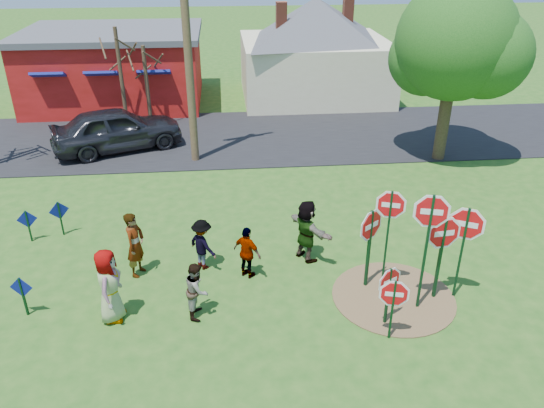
{
  "coord_description": "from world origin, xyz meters",
  "views": [
    {
      "loc": [
        0.27,
        -11.88,
        8.56
      ],
      "look_at": [
        1.57,
        1.79,
        1.46
      ],
      "focal_mm": 35.0,
      "sensor_mm": 36.0,
      "label": 1
    }
  ],
  "objects": [
    {
      "name": "leafy_tree",
      "position": [
        9.31,
        8.1,
        4.6
      ],
      "size": [
        5.03,
        4.59,
        7.14
      ],
      "color": "#382819",
      "rests_on": "ground"
    },
    {
      "name": "stop_sign_f",
      "position": [
        6.09,
        -1.09,
        1.97
      ],
      "size": [
        1.06,
        0.57,
        2.76
      ],
      "rotation": [
        0.0,
        0.0,
        -0.49
      ],
      "color": "black",
      "rests_on": "ground"
    },
    {
      "name": "suv",
      "position": [
        -4.32,
        10.39,
        0.97
      ],
      "size": [
        5.88,
        4.04,
        1.86
      ],
      "primitive_type": "imported",
      "rotation": [
        0.0,
        0.0,
        1.95
      ],
      "color": "#2C2C31",
      "rests_on": "road"
    },
    {
      "name": "person_a",
      "position": [
        -2.65,
        -1.16,
        0.97
      ],
      "size": [
        0.7,
        1.0,
        1.95
      ],
      "primitive_type": "imported",
      "rotation": [
        0.0,
        0.0,
        1.49
      ],
      "color": "#405591",
      "rests_on": "ground"
    },
    {
      "name": "bare_tree_extra",
      "position": [
        -4.42,
        13.39,
        3.07
      ],
      "size": [
        1.8,
        1.8,
        4.74
      ],
      "color": "#382819",
      "rests_on": "ground"
    },
    {
      "name": "blue_diamond_c",
      "position": [
        -5.81,
        2.83,
        0.65
      ],
      "size": [
        0.58,
        0.13,
        1.06
      ],
      "rotation": [
        0.0,
        0.0,
        0.19
      ],
      "color": "black",
      "rests_on": "ground"
    },
    {
      "name": "ground",
      "position": [
        0.0,
        0.0,
        0.0
      ],
      "size": [
        120.0,
        120.0,
        0.0
      ],
      "primitive_type": "plane",
      "color": "#225117",
      "rests_on": "ground"
    },
    {
      "name": "person_c",
      "position": [
        -0.56,
        -1.2,
        0.74
      ],
      "size": [
        0.63,
        0.77,
        1.49
      ],
      "primitive_type": "imported",
      "rotation": [
        0.0,
        0.0,
        1.47
      ],
      "color": "brown",
      "rests_on": "ground"
    },
    {
      "name": "person_b",
      "position": [
        -2.28,
        0.74,
        0.95
      ],
      "size": [
        0.67,
        0.81,
        1.9
      ],
      "primitive_type": "imported",
      "rotation": [
        0.0,
        0.0,
        1.21
      ],
      "color": "#257057",
      "rests_on": "ground"
    },
    {
      "name": "red_building",
      "position": [
        -5.5,
        17.99,
        1.97
      ],
      "size": [
        9.4,
        7.69,
        3.9
      ],
      "color": "maroon",
      "rests_on": "ground"
    },
    {
      "name": "stop_sign_d",
      "position": [
        5.54,
        -1.1,
        1.78
      ],
      "size": [
        1.19,
        0.15,
        2.54
      ],
      "rotation": [
        0.0,
        0.0,
        0.11
      ],
      "color": "black",
      "rests_on": "ground"
    },
    {
      "name": "stop_sign_a",
      "position": [
        3.93,
        -2.5,
        1.16
      ],
      "size": [
        0.92,
        0.24,
        1.74
      ],
      "rotation": [
        0.0,
        0.0,
        -0.24
      ],
      "color": "black",
      "rests_on": "ground"
    },
    {
      "name": "stop_sign_b",
      "position": [
        4.28,
        -0.63,
        2.24
      ],
      "size": [
        0.98,
        0.33,
        3.06
      ],
      "rotation": [
        0.0,
        0.0,
        -0.31
      ],
      "color": "black",
      "rests_on": "ground"
    },
    {
      "name": "person_e",
      "position": [
        0.75,
        0.31,
        0.77
      ],
      "size": [
        0.92,
        0.87,
        1.53
      ],
      "primitive_type": "imported",
      "rotation": [
        0.0,
        0.0,
        2.42
      ],
      "color": "#552E62",
      "rests_on": "ground"
    },
    {
      "name": "road",
      "position": [
        0.0,
        11.5,
        0.02
      ],
      "size": [
        120.0,
        7.5,
        0.04
      ],
      "primitive_type": "cube",
      "color": "black",
      "rests_on": "ground"
    },
    {
      "name": "utility_pole",
      "position": [
        -0.97,
        8.89,
        5.37
      ],
      "size": [
        2.39,
        0.97,
        10.21
      ],
      "rotation": [
        0.0,
        0.0,
        0.34
      ],
      "color": "#4C3823",
      "rests_on": "ground"
    },
    {
      "name": "stop_sign_c",
      "position": [
        4.98,
        -1.45,
        2.37
      ],
      "size": [
        1.13,
        0.33,
        3.35
      ],
      "rotation": [
        0.0,
        0.0,
        -0.27
      ],
      "color": "black",
      "rests_on": "ground"
    },
    {
      "name": "person_f",
      "position": [
        2.49,
        1.06,
        0.93
      ],
      "size": [
        1.35,
        1.77,
        1.87
      ],
      "primitive_type": "imported",
      "rotation": [
        0.0,
        0.0,
        2.1
      ],
      "color": "#1A502E",
      "rests_on": "ground"
    },
    {
      "name": "stop_sign_g",
      "position": [
        3.89,
        -0.44,
        1.68
      ],
      "size": [
        0.93,
        0.71,
        2.45
      ],
      "rotation": [
        0.0,
        0.0,
        0.64
      ],
      "color": "black",
      "rests_on": "ground"
    },
    {
      "name": "stop_sign_e",
      "position": [
        3.98,
        -1.99,
        1.15
      ],
      "size": [
        0.83,
        0.45,
        1.72
      ],
      "rotation": [
        0.0,
        0.0,
        0.48
      ],
      "color": "black",
      "rests_on": "ground"
    },
    {
      "name": "dirt_patch",
      "position": [
        4.5,
        -1.0,
        0.01
      ],
      "size": [
        3.2,
        3.2,
        0.03
      ],
      "primitive_type": "cylinder",
      "color": "brown",
      "rests_on": "ground"
    },
    {
      "name": "cream_house",
      "position": [
        5.5,
        18.0,
        2.92
      ],
      "size": [
        9.4,
        9.4,
        6.5
      ],
      "color": "beige",
      "rests_on": "ground"
    },
    {
      "name": "person_d",
      "position": [
        -0.48,
        0.88,
        0.76
      ],
      "size": [
        1.07,
        1.1,
        1.51
      ],
      "primitive_type": "imported",
      "rotation": [
        0.0,
        0.0,
        2.32
      ],
      "color": "#333338",
      "rests_on": "ground"
    },
    {
      "name": "bare_tree_east",
      "position": [
        -3.32,
        13.7,
        2.48
      ],
      "size": [
        1.8,
        1.8,
        3.84
      ],
      "color": "#382819",
      "rests_on": "ground"
    },
    {
      "name": "blue_diamond_b",
      "position": [
        -4.82,
        -0.82,
        0.69
      ],
      "size": [
        0.57,
        0.12,
        1.12
      ],
      "rotation": [
        0.0,
        0.0,
        -0.17
      ],
      "color": "black",
      "rests_on": "ground"
    },
    {
      "name": "blue_diamond_d",
      "position": [
        -4.93,
        3.13,
        0.72
      ],
      "size": [
        0.55,
        0.29,
        1.17
      ],
      "rotation": [
        0.0,
        0.0,
        0.46
      ],
      "color": "black",
      "rests_on": "ground"
    }
  ]
}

